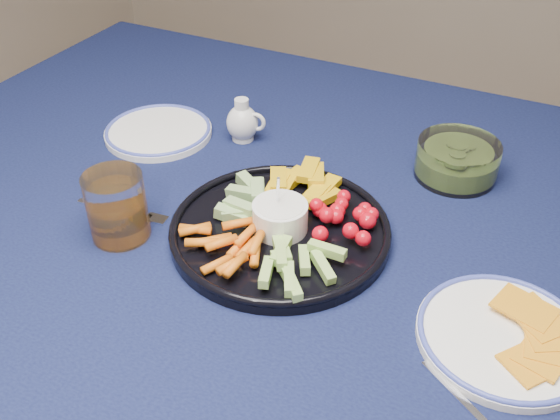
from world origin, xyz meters
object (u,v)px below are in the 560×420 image
at_px(juice_tumbler, 117,210).
at_px(side_plate_extra, 158,131).
at_px(crudite_platter, 279,226).
at_px(creamer_pitcher, 243,122).
at_px(dining_table, 343,265).
at_px(pickle_bowl, 457,161).
at_px(cheese_plate, 505,335).

height_order(juice_tumbler, side_plate_extra, juice_tumbler).
distance_m(crudite_platter, creamer_pitcher, 0.29).
bearing_deg(dining_table, side_plate_extra, 167.52).
distance_m(dining_table, juice_tumbler, 0.36).
height_order(crudite_platter, side_plate_extra, crudite_platter).
height_order(crudite_platter, juice_tumbler, crudite_platter).
relative_size(creamer_pitcher, juice_tumbler, 0.79).
distance_m(creamer_pitcher, pickle_bowl, 0.38).
xyz_separation_m(dining_table, crudite_platter, (-0.08, -0.08, 0.11)).
xyz_separation_m(creamer_pitcher, side_plate_extra, (-0.15, -0.06, -0.03)).
bearing_deg(pickle_bowl, juice_tumbler, -137.35).
relative_size(crudite_platter, pickle_bowl, 2.40).
bearing_deg(juice_tumbler, dining_table, 31.47).
bearing_deg(cheese_plate, side_plate_extra, 161.03).
bearing_deg(side_plate_extra, juice_tumbler, -65.60).
relative_size(crudite_platter, cheese_plate, 1.54).
bearing_deg(pickle_bowl, dining_table, -120.77).
height_order(dining_table, side_plate_extra, side_plate_extra).
xyz_separation_m(dining_table, side_plate_extra, (-0.40, 0.09, 0.10)).
relative_size(dining_table, side_plate_extra, 8.58).
xyz_separation_m(creamer_pitcher, juice_tumbler, (-0.03, -0.32, 0.01)).
xyz_separation_m(creamer_pitcher, cheese_plate, (0.51, -0.28, -0.02)).
xyz_separation_m(crudite_platter, pickle_bowl, (0.19, 0.27, 0.01)).
bearing_deg(juice_tumbler, creamer_pitcher, 85.14).
distance_m(dining_table, pickle_bowl, 0.25).
xyz_separation_m(dining_table, creamer_pitcher, (-0.26, 0.15, 0.12)).
distance_m(crudite_platter, juice_tumbler, 0.23).
bearing_deg(pickle_bowl, cheese_plate, -67.28).
bearing_deg(pickle_bowl, crudite_platter, -125.30).
relative_size(pickle_bowl, side_plate_extra, 0.69).
height_order(pickle_bowl, juice_tumbler, juice_tumbler).
height_order(creamer_pitcher, side_plate_extra, creamer_pitcher).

